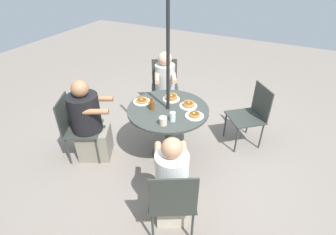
# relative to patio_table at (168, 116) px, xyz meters

# --- Properties ---
(ground_plane) EXTENTS (12.00, 12.00, 0.00)m
(ground_plane) POSITION_rel_patio_table_xyz_m (0.00, 0.00, -0.63)
(ground_plane) COLOR gray
(patio_table) EXTENTS (1.04, 1.04, 0.75)m
(patio_table) POSITION_rel_patio_table_xyz_m (0.00, 0.00, 0.00)
(patio_table) COLOR #383D38
(patio_table) RESTS_ON ground
(umbrella_pole) EXTENTS (0.04, 0.04, 2.32)m
(umbrella_pole) POSITION_rel_patio_table_xyz_m (0.00, 0.00, 0.53)
(umbrella_pole) COLOR black
(umbrella_pole) RESTS_ON ground
(patio_chair_north) EXTENTS (0.64, 0.64, 0.90)m
(patio_chair_north) POSITION_rel_patio_table_xyz_m (-0.94, -0.78, -0.12)
(patio_chair_north) COLOR #333833
(patio_chair_north) RESTS_ON ground
(patio_chair_east) EXTENTS (0.61, 0.61, 0.90)m
(patio_chair_east) POSITION_rel_patio_table_xyz_m (0.59, -1.07, -0.12)
(patio_chair_east) COLOR #333833
(patio_chair_east) RESTS_ON ground
(diner_east) EXTENTS (0.52, 0.58, 1.12)m
(diner_east) POSITION_rel_patio_table_xyz_m (0.51, -0.91, -0.11)
(diner_east) COLOR #3D3D42
(diner_east) RESTS_ON ground
(patio_chair_south) EXTENTS (0.61, 0.61, 0.90)m
(patio_chair_south) POSITION_rel_patio_table_xyz_m (1.09, 0.56, -0.12)
(patio_chair_south) COLOR #333833
(patio_chair_south) RESTS_ON ground
(diner_south) EXTENTS (0.62, 0.57, 1.15)m
(diner_south) POSITION_rel_patio_table_xyz_m (0.92, 0.48, -0.12)
(diner_south) COLOR gray
(diner_south) RESTS_ON ground
(patio_chair_west) EXTENTS (0.61, 0.61, 0.90)m
(patio_chair_west) POSITION_rel_patio_table_xyz_m (-0.58, 1.07, -0.12)
(patio_chair_west) COLOR #333833
(patio_chair_west) RESTS_ON ground
(diner_west) EXTENTS (0.49, 0.55, 1.09)m
(diner_west) POSITION_rel_patio_table_xyz_m (-0.50, 0.92, -0.13)
(diner_west) COLOR beige
(diner_west) RESTS_ON ground
(pancake_plate_a) EXTENTS (0.23, 0.23, 0.05)m
(pancake_plate_a) POSITION_rel_patio_table_xyz_m (0.39, 0.01, 0.13)
(pancake_plate_a) COLOR white
(pancake_plate_a) RESTS_ON patio_table
(pancake_plate_b) EXTENTS (0.23, 0.23, 0.05)m
(pancake_plate_b) POSITION_rel_patio_table_xyz_m (-0.37, 0.02, 0.13)
(pancake_plate_b) COLOR white
(pancake_plate_b) RESTS_ON patio_table
(pancake_plate_c) EXTENTS (0.23, 0.23, 0.07)m
(pancake_plate_c) POSITION_rel_patio_table_xyz_m (0.07, -0.23, 0.14)
(pancake_plate_c) COLOR white
(pancake_plate_c) RESTS_ON patio_table
(pancake_plate_d) EXTENTS (0.23, 0.23, 0.06)m
(pancake_plate_d) POSITION_rel_patio_table_xyz_m (-0.21, -0.17, 0.14)
(pancake_plate_d) COLOR white
(pancake_plate_d) RESTS_ON patio_table
(syrup_bottle) EXTENTS (0.09, 0.06, 0.17)m
(syrup_bottle) POSITION_rel_patio_table_xyz_m (0.17, 0.11, 0.18)
(syrup_bottle) COLOR brown
(syrup_bottle) RESTS_ON patio_table
(coffee_cup) EXTENTS (0.09, 0.09, 0.10)m
(coffee_cup) POSITION_rel_patio_table_xyz_m (-0.11, 0.34, 0.16)
(coffee_cup) COLOR beige
(coffee_cup) RESTS_ON patio_table
(drinking_glass_a) EXTENTS (0.07, 0.07, 0.12)m
(drinking_glass_a) POSITION_rel_patio_table_xyz_m (-0.17, 0.23, 0.17)
(drinking_glass_a) COLOR silver
(drinking_glass_a) RESTS_ON patio_table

